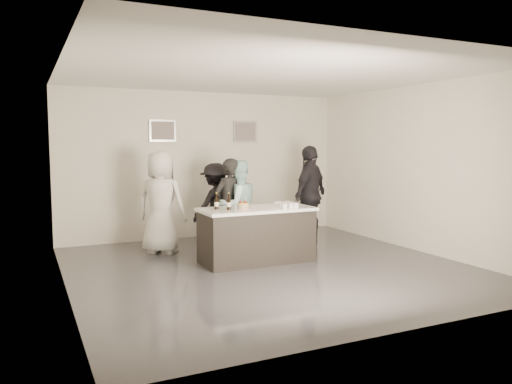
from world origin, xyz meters
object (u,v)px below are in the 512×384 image
bar_counter (257,235)px  person_guest_left (161,202)px  person_guest_right (310,195)px  person_guest_back (216,204)px  beer_bottle_a (216,201)px  person_main_blue (238,206)px  person_main_black (229,205)px  cake (243,206)px  beer_bottle_b (229,202)px

bar_counter → person_guest_left: size_ratio=1.02×
person_guest_right → person_guest_back: (-1.76, 0.56, -0.16)m
beer_bottle_a → person_guest_right: bearing=22.1°
person_main_blue → person_guest_right: (1.58, 0.10, 0.13)m
person_main_black → person_main_blue: person_main_black is taller
cake → person_guest_right: bearing=28.3°
beer_bottle_b → cake: bearing=10.2°
beer_bottle_a → person_guest_left: person_guest_left is taller
bar_counter → person_main_blue: size_ratio=1.13×
bar_counter → person_main_black: bearing=96.8°
person_guest_left → person_guest_right: bearing=-146.2°
beer_bottle_b → person_guest_right: 2.39m
beer_bottle_a → person_guest_right: (2.30, 0.93, -0.08)m
person_guest_left → person_main_black: bearing=-158.6°
person_main_black → person_guest_back: bearing=-108.3°
bar_counter → beer_bottle_b: size_ratio=7.15×
cake → person_main_blue: 0.96m
beer_bottle_b → person_guest_left: bearing=118.0°
person_main_black → person_guest_right: (1.74, 0.07, 0.11)m
person_main_blue → person_guest_back: person_main_blue is taller
cake → person_guest_back: bearing=85.6°
person_guest_left → cake: bearing=167.2°
bar_counter → person_guest_right: person_guest_right is taller
beer_bottle_a → person_main_black: bearing=57.2°
beer_bottle_b → person_main_blue: 1.12m
beer_bottle_b → person_main_black: 1.09m
beer_bottle_b → person_main_black: (0.40, 0.99, -0.19)m
bar_counter → cake: cake is taller
person_guest_back → person_main_blue: bearing=83.0°
bar_counter → cake: 0.54m
person_guest_back → bar_counter: bearing=72.9°
person_main_black → person_guest_left: size_ratio=0.92×
cake → person_guest_right: 2.13m
bar_counter → person_guest_back: 1.61m
person_main_blue → person_guest_back: (-0.17, 0.67, -0.04)m
person_main_black → person_guest_back: person_main_black is taller
person_main_black → person_guest_back: size_ratio=1.07×
beer_bottle_a → person_guest_back: 1.61m
beer_bottle_a → person_guest_right: size_ratio=0.14×
cake → person_main_black: bearing=82.1°
bar_counter → person_guest_right: size_ratio=0.98×
bar_counter → person_main_blue: 0.97m
cake → bar_counter: bearing=1.2°
cake → person_guest_back: 1.58m
person_main_blue → person_guest_left: person_guest_left is taller
beer_bottle_b → person_main_blue: bearing=59.4°
cake → person_main_black: 0.96m
cake → person_main_black: (0.13, 0.94, -0.10)m
bar_counter → person_guest_back: size_ratio=1.18×
cake → beer_bottle_b: bearing=-169.8°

